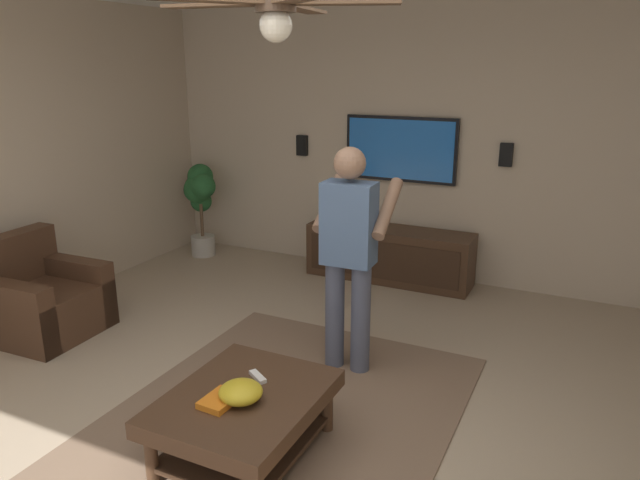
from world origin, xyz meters
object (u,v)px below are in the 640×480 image
person_standing (349,247)px  bowl (241,392)px  media_console (389,254)px  tv (400,149)px  wall_speaker_right (302,145)px  book (220,400)px  potted_plant_tall (200,195)px  vase_round (350,213)px  wall_speaker_left (506,155)px  coffee_table (244,410)px  armchair (41,301)px  ceiling_fan (275,9)px  remote_white (258,377)px

person_standing → bowl: person_standing is taller
person_standing → media_console: bearing=8.2°
tv → wall_speaker_right: tv is taller
book → wall_speaker_right: 3.83m
potted_plant_tall → tv: bearing=-80.4°
vase_round → wall_speaker_left: (0.23, -1.50, 0.68)m
book → coffee_table: bearing=-23.2°
armchair → person_standing: bearing=10.3°
media_console → wall_speaker_right: (0.25, 1.13, 1.03)m
coffee_table → bowl: 0.17m
wall_speaker_left → armchair: bearing=130.1°
armchair → vase_round: size_ratio=3.82×
media_console → book: media_console is taller
armchair → person_standing: size_ratio=0.51×
tv → person_standing: bearing=9.4°
coffee_table → media_console: size_ratio=0.59×
wall_speaker_right → armchair: bearing=158.9°
wall_speaker_left → ceiling_fan: size_ratio=0.19×
bowl → vase_round: size_ratio=1.10×
remote_white → wall_speaker_right: 3.56m
media_console → person_standing: 2.03m
coffee_table → vase_round: vase_round is taller
potted_plant_tall → coffee_table: bearing=-139.9°
media_console → armchair: bearing=-41.6°
tv → wall_speaker_left: tv is taller
bowl → book: size_ratio=1.10×
bowl → armchair: bearing=73.7°
wall_speaker_right → coffee_table: bearing=-157.8°
armchair → remote_white: (-0.47, -2.40, 0.13)m
remote_white → book: bearing=113.8°
coffee_table → wall_speaker_left: size_ratio=4.55×
vase_round → ceiling_fan: ceiling_fan is taller
person_standing → potted_plant_tall: (1.75, 2.61, -0.22)m
wall_speaker_right → remote_white: bearing=-157.0°
armchair → tv: bearing=48.8°
coffee_table → ceiling_fan: ceiling_fan is taller
person_standing → book: 1.45m
coffee_table → tv: size_ratio=0.86×
armchair → ceiling_fan: (-0.45, -2.55, 2.14)m
remote_white → vase_round: vase_round is taller
wall_speaker_right → media_console: bearing=-102.6°
bowl → coffee_table: bearing=20.6°
book → vase_round: size_ratio=1.00×
potted_plant_tall → wall_speaker_right: size_ratio=4.84×
remote_white → wall_speaker_left: size_ratio=0.68×
armchair → tv: tv is taller
armchair → wall_speaker_right: (2.71, -1.04, 1.02)m
armchair → potted_plant_tall: bearing=89.7°
bowl → book: bearing=127.9°
armchair → tv: 3.62m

